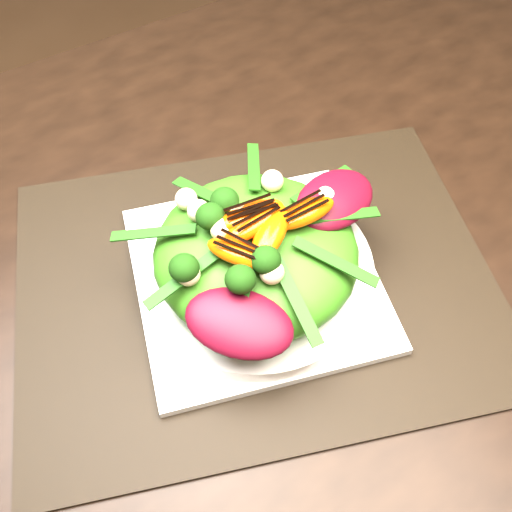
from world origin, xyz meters
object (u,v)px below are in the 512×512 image
dining_table (353,239)px  salad_bowl (256,270)px  placemat (256,281)px  lettuce_mound (256,253)px  orange_segment (230,213)px  plate_base (256,277)px

dining_table → salad_bowl: bearing=-178.2°
placemat → lettuce_mound: size_ratio=2.42×
salad_bowl → orange_segment: bearing=115.2°
salad_bowl → placemat: bearing=0.0°
dining_table → lettuce_mound: bearing=-178.2°
plate_base → salad_bowl: salad_bowl is taller
dining_table → orange_segment: 0.18m
salad_bowl → dining_table: bearing=1.8°
placemat → orange_segment: 0.09m
dining_table → plate_base: bearing=-178.2°
lettuce_mound → plate_base: bearing=0.0°
lettuce_mound → dining_table: bearing=1.8°
orange_segment → lettuce_mound: bearing=-64.8°
salad_bowl → lettuce_mound: lettuce_mound is taller
placemat → salad_bowl: salad_bowl is taller
dining_table → salad_bowl: size_ratio=7.12×
dining_table → lettuce_mound: (-0.13, -0.00, 0.07)m
plate_base → lettuce_mound: (-0.00, 0.00, 0.04)m
dining_table → salad_bowl: 0.13m
plate_base → lettuce_mound: 0.04m
plate_base → dining_table: bearing=1.8°
orange_segment → placemat: bearing=-64.8°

